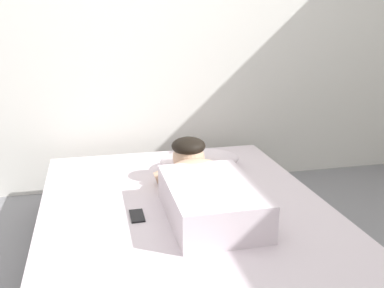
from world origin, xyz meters
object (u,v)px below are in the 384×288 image
Objects in this scene: bed at (187,237)px; coffee_cup at (209,177)px; pillow at (200,160)px; cell_phone at (137,216)px; person_lying at (204,187)px.

coffee_cup is at bearing 56.84° from bed.
pillow reaches higher than cell_phone.
bed is 16.10× the size of coffee_cup.
coffee_cup reaches higher than cell_phone.
bed is 0.31m from cell_phone.
coffee_cup is at bearing -92.63° from pillow.
person_lying reaches higher than coffee_cup.
pillow is at bearing 77.92° from person_lying.
pillow is at bearing 52.03° from cell_phone.
bed is at bearing -176.60° from person_lying.
coffee_cup reaches higher than bed.
person_lying reaches higher than pillow.
person_lying is at bearing 7.15° from cell_phone.
coffee_cup is 0.89× the size of cell_phone.
person_lying is (0.09, 0.01, 0.27)m from bed.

